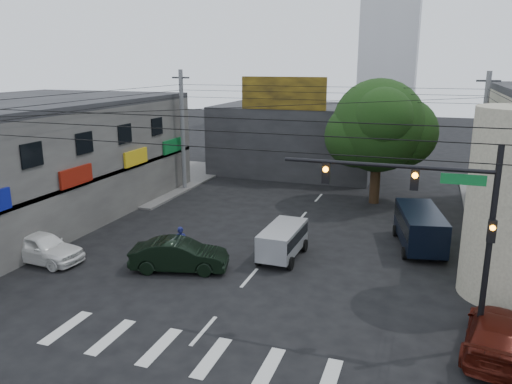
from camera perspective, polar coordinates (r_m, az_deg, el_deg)
The scene contains 15 objects.
ground at distance 21.78m, azimuth -2.59°, elevation -11.82°, with size 160.00×160.00×0.00m, color black.
sidewalk_far_left at distance 45.12m, azimuth -15.48°, elevation 1.74°, with size 16.00×16.00×0.15m, color #514F4C.
building_left at distance 35.49m, azimuth -26.81°, elevation 2.97°, with size 14.00×24.00×7.00m, color #413F3C.
building_far at distance 46.01m, azimuth 4.78°, elevation 6.17°, with size 14.00×10.00×6.00m, color #232326.
billboard at distance 40.87m, azimuth 3.15°, elevation 11.21°, with size 7.00×0.30×2.60m, color olive.
street_tree at distance 35.50m, azimuth 13.81°, elevation 7.35°, with size 6.40×6.40×8.70m.
traffic_gantry at distance 17.77m, azimuth 20.08°, elevation -2.16°, with size 7.10×0.35×7.20m.
utility_pole_far_left at distance 38.80m, azimuth -8.38°, elevation 6.89°, with size 0.32×0.32×9.20m, color #59595B.
utility_pole_far_right at distance 34.62m, azimuth 24.34°, elevation 4.84°, with size 0.32×0.32×9.20m, color #59595B.
dark_sedan at distance 24.28m, azimuth -8.76°, elevation -7.15°, with size 4.88×2.76×1.52m, color black.
white_compact at distance 27.22m, azimuth -23.34°, elevation -5.80°, with size 4.59×2.09×1.52m, color white.
maroon_sedan at distance 19.50m, azimuth 25.72°, elevation -14.42°, with size 2.70×5.03×1.39m, color #3F0F09.
silver_minivan at distance 25.47m, azimuth 3.07°, elevation -5.80°, with size 1.69×3.87×1.65m, color #999BA1, non-canonical shape.
navy_van at distance 28.11m, azimuth 18.19°, elevation -4.09°, with size 2.96×5.48×2.08m, color black, non-canonical shape.
traffic_officer at distance 25.40m, azimuth -8.55°, elevation -5.88°, with size 0.75×0.63×1.75m, color #15194B.
Camera 1 is at (7.32, -18.10, 9.67)m, focal length 35.00 mm.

